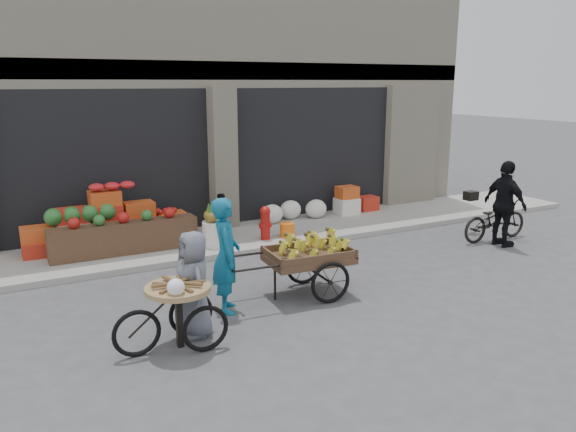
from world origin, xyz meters
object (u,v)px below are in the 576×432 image
fire_hydrant (265,221)px  vendor_grey (194,284)px  orange_bucket (287,230)px  bicycle (495,220)px  banana_cart (306,254)px  pineapple_bin (215,233)px  vendor_woman (226,255)px  seated_person (223,215)px  tricycle_cart (178,306)px  cyclist (505,204)px

fire_hydrant → vendor_grey: vendor_grey is taller
orange_bucket → bicycle: bicycle is taller
banana_cart → vendor_grey: bearing=-160.2°
orange_bucket → banana_cart: bearing=-112.4°
pineapple_bin → vendor_woman: vendor_woman is taller
seated_person → banana_cart: (0.02, -3.55, 0.10)m
vendor_grey → bicycle: size_ratio=0.85×
pineapple_bin → seated_person: seated_person is taller
seated_person → tricycle_cart: seated_person is taller
seated_person → pineapple_bin: bearing=-133.7°
vendor_woman → cyclist: size_ratio=0.97×
orange_bucket → cyclist: cyclist is taller
seated_person → vendor_woman: 3.81m
bicycle → banana_cart: bearing=100.8°
banana_cart → vendor_grey: vendor_grey is taller
vendor_woman → orange_bucket: bearing=-23.1°
tricycle_cart → vendor_woman: bearing=39.0°
vendor_woman → cyclist: 6.40m
orange_bucket → banana_cart: (-1.18, -2.85, 0.42)m
banana_cart → tricycle_cart: size_ratio=1.63×
vendor_woman → fire_hydrant: bearing=-16.5°
vendor_woman → bicycle: (6.58, 0.89, -0.42)m
fire_hydrant → seated_person: size_ratio=0.76×
vendor_woman → cyclist: (6.38, 0.49, 0.03)m
orange_bucket → bicycle: size_ratio=0.19×
vendor_woman → cyclist: bearing=-67.1°
orange_bucket → seated_person: 1.42m
pineapple_bin → fire_hydrant: (1.10, -0.05, 0.13)m
vendor_woman → tricycle_cart: 1.33m
banana_cart → seated_person: bearing=94.5°
pineapple_bin → cyclist: size_ratio=0.29×
vendor_woman → cyclist: cyclist is taller
bicycle → orange_bucket: bearing=65.2°
pineapple_bin → orange_bucket: bearing=-3.6°
banana_cart → vendor_woman: vendor_woman is taller
fire_hydrant → vendor_woman: size_ratio=0.41×
fire_hydrant → tricycle_cart: size_ratio=0.50×
seated_person → cyclist: cyclist is taller
orange_bucket → tricycle_cart: bearing=-133.8°
pineapple_bin → orange_bucket: size_ratio=1.62×
fire_hydrant → bicycle: 4.97m
fire_hydrant → orange_bucket: fire_hydrant is taller
fire_hydrant → orange_bucket: bearing=-5.7°
banana_cart → cyclist: 5.05m
fire_hydrant → vendor_grey: (-2.73, -3.48, 0.23)m
orange_bucket → vendor_woman: (-2.54, -2.85, 0.60)m
bicycle → cyclist: cyclist is taller
fire_hydrant → bicycle: bearing=-23.9°
seated_person → fire_hydrant: bearing=-52.9°
vendor_woman → vendor_grey: size_ratio=1.19×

